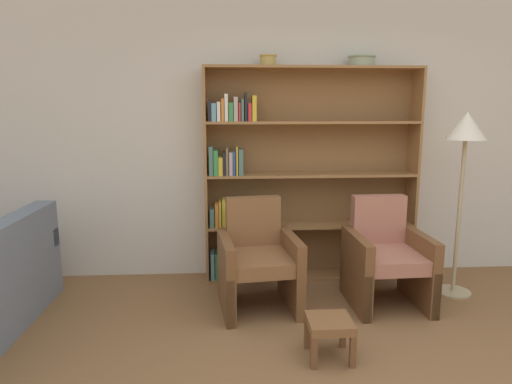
% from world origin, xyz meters
% --- Properties ---
extents(wall_back, '(12.00, 0.06, 2.75)m').
position_xyz_m(wall_back, '(0.00, 2.35, 1.38)').
color(wall_back, silver).
rests_on(wall_back, ground).
extents(bookshelf, '(2.07, 0.30, 2.08)m').
position_xyz_m(bookshelf, '(-0.22, 2.19, 1.01)').
color(bookshelf, olive).
rests_on(bookshelf, ground).
extents(bowl_terracotta, '(0.17, 0.17, 0.10)m').
position_xyz_m(bowl_terracotta, '(-0.46, 2.16, 2.14)').
color(bowl_terracotta, tan).
rests_on(bowl_terracotta, bookshelf).
extents(bowl_sage, '(0.26, 0.26, 0.10)m').
position_xyz_m(bowl_sage, '(0.42, 2.16, 2.14)').
color(bowl_sage, gray).
rests_on(bowl_sage, bookshelf).
extents(armchair_leather, '(0.72, 0.75, 0.92)m').
position_xyz_m(armchair_leather, '(-0.60, 1.51, 0.41)').
color(armchair_leather, brown).
rests_on(armchair_leather, ground).
extents(armchair_cushioned, '(0.66, 0.70, 0.92)m').
position_xyz_m(armchair_cushioned, '(0.52, 1.51, 0.41)').
color(armchair_cushioned, brown).
rests_on(armchair_cushioned, ground).
extents(floor_lamp, '(0.34, 0.34, 1.66)m').
position_xyz_m(floor_lamp, '(1.23, 1.67, 1.40)').
color(floor_lamp, tan).
rests_on(floor_lamp, ground).
extents(footstool, '(0.30, 0.30, 0.28)m').
position_xyz_m(footstool, '(-0.16, 0.65, 0.22)').
color(footstool, brown).
rests_on(footstool, ground).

